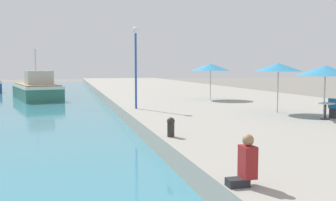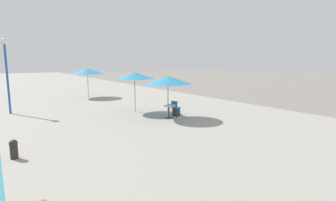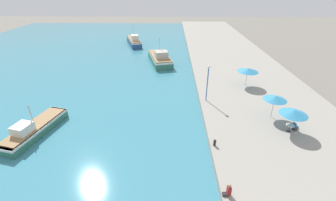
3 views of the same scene
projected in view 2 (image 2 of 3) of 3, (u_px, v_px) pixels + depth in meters
The scene contains 8 objects.
quay_promenade at pixel (66, 88), 34.72m from camera, with size 16.00×90.00×0.70m.
cafe_umbrella_pink at pixel (168, 80), 14.63m from camera, with size 2.62×2.62×2.40m.
cafe_umbrella_white at pixel (135, 75), 16.39m from camera, with size 2.42×2.42×2.54m.
cafe_umbrella_striped at pixel (87, 71), 23.13m from camera, with size 2.88×2.88×2.60m.
cafe_table at pixel (169, 109), 14.79m from camera, with size 0.80×0.80×0.74m.
cafe_chair_left at pixel (176, 111), 15.41m from camera, with size 0.54×0.53×0.91m.
mooring_bollard at pixel (14, 148), 8.64m from camera, with size 0.26×0.26×0.65m.
lamppost at pixel (6, 63), 15.70m from camera, with size 0.36×0.36×4.56m.
Camera 2 is at (-0.03, 0.73, 3.91)m, focal length 28.00 mm.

